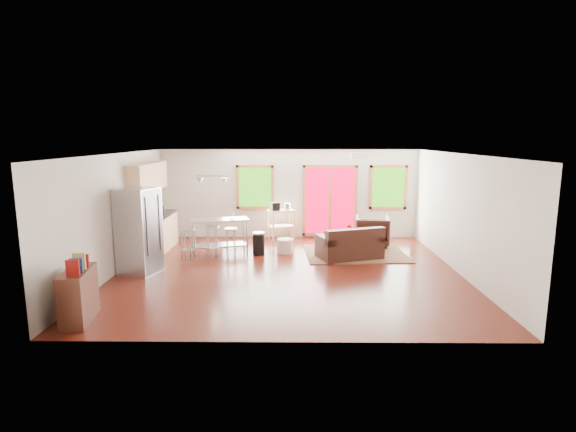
{
  "coord_description": "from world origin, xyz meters",
  "views": [
    {
      "loc": [
        0.1,
        -9.62,
        2.95
      ],
      "look_at": [
        0.0,
        0.3,
        1.2
      ],
      "focal_mm": 28.0,
      "sensor_mm": 36.0,
      "label": 1
    }
  ],
  "objects_px": {
    "loveseat": "(350,246)",
    "island": "(220,230)",
    "armchair": "(372,230)",
    "coffee_table": "(354,237)",
    "kitchen_cart": "(281,214)",
    "rug": "(355,253)",
    "ottoman": "(338,239)",
    "refrigerator": "(139,231)"
  },
  "relations": [
    {
      "from": "loveseat",
      "to": "armchair",
      "type": "height_order",
      "value": "armchair"
    },
    {
      "from": "refrigerator",
      "to": "island",
      "type": "relative_size",
      "value": 1.22
    },
    {
      "from": "armchair",
      "to": "ottoman",
      "type": "height_order",
      "value": "armchair"
    },
    {
      "from": "loveseat",
      "to": "refrigerator",
      "type": "height_order",
      "value": "refrigerator"
    },
    {
      "from": "refrigerator",
      "to": "rug",
      "type": "bearing_deg",
      "value": 35.91
    },
    {
      "from": "loveseat",
      "to": "island",
      "type": "distance_m",
      "value": 3.29
    },
    {
      "from": "loveseat",
      "to": "island",
      "type": "height_order",
      "value": "island"
    },
    {
      "from": "rug",
      "to": "island",
      "type": "relative_size",
      "value": 1.63
    },
    {
      "from": "armchair",
      "to": "loveseat",
      "type": "bearing_deg",
      "value": 67.11
    },
    {
      "from": "rug",
      "to": "refrigerator",
      "type": "height_order",
      "value": "refrigerator"
    },
    {
      "from": "rug",
      "to": "coffee_table",
      "type": "bearing_deg",
      "value": 88.52
    },
    {
      "from": "coffee_table",
      "to": "kitchen_cart",
      "type": "height_order",
      "value": "kitchen_cart"
    },
    {
      "from": "rug",
      "to": "loveseat",
      "type": "bearing_deg",
      "value": -113.77
    },
    {
      "from": "rug",
      "to": "loveseat",
      "type": "relative_size",
      "value": 1.48
    },
    {
      "from": "refrigerator",
      "to": "kitchen_cart",
      "type": "bearing_deg",
      "value": 64.08
    },
    {
      "from": "coffee_table",
      "to": "refrigerator",
      "type": "relative_size",
      "value": 0.6
    },
    {
      "from": "rug",
      "to": "island",
      "type": "bearing_deg",
      "value": -178.97
    },
    {
      "from": "ottoman",
      "to": "kitchen_cart",
      "type": "distance_m",
      "value": 1.83
    },
    {
      "from": "refrigerator",
      "to": "island",
      "type": "distance_m",
      "value": 2.2
    },
    {
      "from": "loveseat",
      "to": "ottoman",
      "type": "xyz_separation_m",
      "value": [
        -0.16,
        1.27,
        -0.12
      ]
    },
    {
      "from": "ottoman",
      "to": "island",
      "type": "distance_m",
      "value": 3.24
    },
    {
      "from": "coffee_table",
      "to": "ottoman",
      "type": "xyz_separation_m",
      "value": [
        -0.37,
        0.41,
        -0.15
      ]
    },
    {
      "from": "armchair",
      "to": "island",
      "type": "height_order",
      "value": "island"
    },
    {
      "from": "armchair",
      "to": "island",
      "type": "xyz_separation_m",
      "value": [
        -4.02,
        -0.93,
        0.17
      ]
    },
    {
      "from": "rug",
      "to": "kitchen_cart",
      "type": "height_order",
      "value": "kitchen_cart"
    },
    {
      "from": "refrigerator",
      "to": "kitchen_cart",
      "type": "xyz_separation_m",
      "value": [
        3.0,
        3.16,
        -0.18
      ]
    },
    {
      "from": "coffee_table",
      "to": "kitchen_cart",
      "type": "distance_m",
      "value": 2.29
    },
    {
      "from": "kitchen_cart",
      "to": "coffee_table",
      "type": "bearing_deg",
      "value": -29.36
    },
    {
      "from": "rug",
      "to": "armchair",
      "type": "distance_m",
      "value": 1.13
    },
    {
      "from": "coffee_table",
      "to": "island",
      "type": "relative_size",
      "value": 0.73
    },
    {
      "from": "armchair",
      "to": "island",
      "type": "bearing_deg",
      "value": 20.43
    },
    {
      "from": "ottoman",
      "to": "refrigerator",
      "type": "bearing_deg",
      "value": -151.85
    },
    {
      "from": "loveseat",
      "to": "island",
      "type": "bearing_deg",
      "value": 154.25
    },
    {
      "from": "kitchen_cart",
      "to": "loveseat",
      "type": "bearing_deg",
      "value": -48.22
    },
    {
      "from": "kitchen_cart",
      "to": "rug",
      "type": "bearing_deg",
      "value": -37.93
    },
    {
      "from": "coffee_table",
      "to": "kitchen_cart",
      "type": "bearing_deg",
      "value": 150.64
    },
    {
      "from": "loveseat",
      "to": "refrigerator",
      "type": "distance_m",
      "value": 4.94
    },
    {
      "from": "loveseat",
      "to": "island",
      "type": "relative_size",
      "value": 1.1
    },
    {
      "from": "coffee_table",
      "to": "island",
      "type": "xyz_separation_m",
      "value": [
        -3.46,
        -0.48,
        0.28
      ]
    },
    {
      "from": "rug",
      "to": "loveseat",
      "type": "distance_m",
      "value": 0.57
    },
    {
      "from": "coffee_table",
      "to": "armchair",
      "type": "distance_m",
      "value": 0.73
    },
    {
      "from": "refrigerator",
      "to": "armchair",
      "type": "bearing_deg",
      "value": 42.05
    }
  ]
}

